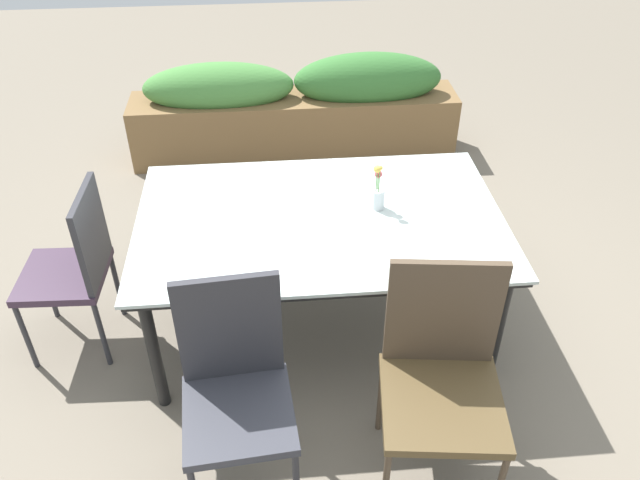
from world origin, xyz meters
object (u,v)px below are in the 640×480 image
chair_end_left (75,263)px  flower_vase (378,193)px  planter_box (296,110)px  chair_near_left (235,383)px  chair_near_right (442,370)px  dining_table (320,227)px

chair_end_left → flower_vase: flower_vase is taller
flower_vase → planter_box: size_ratio=0.10×
planter_box → chair_near_left: bearing=-98.1°
chair_near_left → flower_vase: (0.71, 0.94, 0.24)m
planter_box → chair_near_right: bearing=-81.4°
chair_near_left → chair_near_right: chair_near_left is taller
dining_table → chair_near_left: size_ratio=1.77×
chair_near_right → planter_box: (-0.43, 2.82, -0.18)m
chair_near_left → chair_end_left: size_ratio=1.09×
chair_near_left → chair_end_left: 1.20m
dining_table → chair_end_left: (-1.22, -0.00, -0.14)m
chair_end_left → chair_near_right: bearing=-115.7°
chair_end_left → planter_box: (1.21, 1.95, -0.15)m
flower_vase → chair_end_left: bearing=-177.8°
chair_end_left → planter_box: size_ratio=0.38×
chair_end_left → planter_box: chair_end_left is taller
chair_near_left → flower_vase: chair_near_left is taller
dining_table → chair_end_left: chair_end_left is taller
dining_table → planter_box: 1.97m
chair_near_left → planter_box: chair_near_left is taller
flower_vase → planter_box: 1.97m
chair_near_left → chair_end_left: chair_near_left is taller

